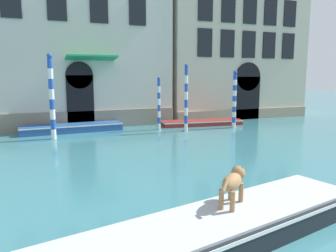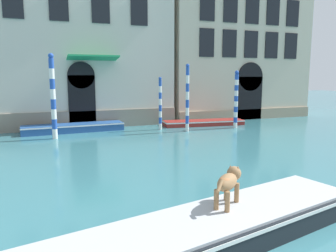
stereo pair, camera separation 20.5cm
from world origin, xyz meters
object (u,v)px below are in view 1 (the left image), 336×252
dog_on_deck (233,181)px  boat_moored_far (202,122)px  mooring_pole_0 (52,96)px  mooring_pole_2 (186,98)px  mooring_pole_3 (159,103)px  mooring_pole_4 (234,99)px  boat_moored_near_palazzo (72,128)px  boat_foreground (212,230)px

dog_on_deck → boat_moored_far: 16.03m
mooring_pole_0 → mooring_pole_2: bearing=-3.1°
mooring_pole_3 → mooring_pole_4: bearing=-12.7°
boat_moored_near_palazzo → mooring_pole_3: size_ratio=1.83×
boat_moored_near_palazzo → mooring_pole_4: (10.36, -2.29, 1.68)m
boat_moored_near_palazzo → mooring_pole_0: 3.14m
boat_moored_near_palazzo → mooring_pole_2: mooring_pole_2 is taller
mooring_pole_2 → mooring_pole_3: mooring_pole_2 is taller
dog_on_deck → mooring_pole_4: 15.14m
boat_moored_near_palazzo → mooring_pole_3: (5.37, -1.16, 1.46)m
mooring_pole_2 → dog_on_deck: bearing=-110.3°
boat_foreground → dog_on_deck: (0.77, 0.44, 0.82)m
mooring_pole_2 → mooring_pole_4: bearing=2.3°
boat_moored_near_palazzo → boat_moored_far: size_ratio=1.06×
mooring_pole_0 → mooring_pole_4: size_ratio=1.23×
boat_foreground → mooring_pole_0: bearing=88.9°
boat_moored_near_palazzo → mooring_pole_3: 5.69m
boat_foreground → boat_moored_near_palazzo: (-1.32, 15.38, -0.06)m
boat_foreground → mooring_pole_2: size_ratio=2.03×
boat_moored_far → mooring_pole_4: mooring_pole_4 is taller
dog_on_deck → boat_moored_far: dog_on_deck is taller
dog_on_deck → mooring_pole_3: bearing=37.2°
boat_foreground → mooring_pole_0: (-2.51, 13.38, 2.06)m
boat_moored_far → boat_moored_near_palazzo: bearing=-176.1°
boat_moored_near_palazzo → mooring_pole_4: mooring_pole_4 is taller
mooring_pole_0 → mooring_pole_2: (7.91, -0.44, -0.25)m
boat_foreground → boat_moored_near_palazzo: bearing=83.2°
dog_on_deck → mooring_pole_0: mooring_pole_0 is taller
boat_foreground → mooring_pole_2: 14.15m
mooring_pole_3 → boat_moored_far: bearing=11.3°
mooring_pole_4 → boat_foreground: bearing=-124.6°
mooring_pole_0 → mooring_pole_2: mooring_pole_0 is taller
boat_moored_near_palazzo → mooring_pole_2: 7.39m
dog_on_deck → boat_moored_near_palazzo: bearing=58.6°
boat_moored_far → mooring_pole_4: 2.92m
boat_moored_far → mooring_pole_2: mooring_pole_2 is taller
dog_on_deck → boat_moored_near_palazzo: size_ratio=0.16×
dog_on_deck → boat_moored_far: size_ratio=0.17×
boat_moored_near_palazzo → mooring_pole_3: mooring_pole_3 is taller
boat_foreground → boat_moored_near_palazzo: boat_foreground is taller
mooring_pole_2 → mooring_pole_4: 3.65m
dog_on_deck → mooring_pole_4: (8.27, 12.66, 0.80)m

